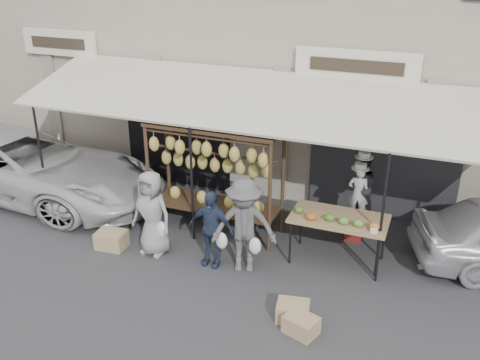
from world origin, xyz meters
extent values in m
plane|color=#2D2D30|center=(0.00, 0.00, 0.00)|extent=(90.00, 90.00, 0.00)
cube|color=#AAA28E|center=(0.00, 6.50, 3.50)|extent=(24.00, 6.00, 7.00)
cube|color=#232328|center=(2.20, 3.46, 1.25)|extent=(3.00, 0.10, 2.50)
cube|color=black|center=(-2.50, 3.46, 1.25)|extent=(2.60, 0.10, 2.50)
cube|color=silver|center=(1.50, 3.40, 3.15)|extent=(2.40, 0.10, 0.60)
cube|color=silver|center=(-5.50, 3.40, 3.15)|extent=(2.00, 0.10, 0.60)
cube|color=beige|center=(0.00, 2.30, 2.60)|extent=(10.00, 2.34, 0.63)
cylinder|color=black|center=(-4.50, 1.15, 1.15)|extent=(0.05, 0.05, 2.30)
cylinder|color=black|center=(-1.00, 1.15, 1.15)|extent=(0.05, 0.05, 2.30)
cylinder|color=black|center=(2.50, 1.15, 1.15)|extent=(0.05, 0.05, 2.30)
cylinder|color=#322114|center=(-1.99, 1.25, 1.10)|extent=(0.07, 0.07, 2.20)
cylinder|color=#322114|center=(0.51, 1.25, 1.10)|extent=(0.07, 0.07, 2.20)
cylinder|color=#322114|center=(-1.99, 2.05, 1.10)|extent=(0.07, 0.07, 2.20)
cylinder|color=#322114|center=(0.51, 2.05, 1.10)|extent=(0.07, 0.07, 2.20)
cube|color=#322114|center=(-0.74, 1.65, 2.20)|extent=(2.60, 0.90, 0.07)
cylinder|color=#322114|center=(-0.74, 1.30, 2.08)|extent=(2.50, 0.05, 0.05)
cylinder|color=#322114|center=(-0.74, 2.00, 2.08)|extent=(2.50, 0.05, 0.05)
cylinder|color=#322114|center=(-0.74, 1.65, 1.65)|extent=(2.50, 0.05, 0.05)
cube|color=#322114|center=(-0.74, 1.65, 0.55)|extent=(2.50, 0.80, 0.05)
ellipsoid|color=tan|center=(-1.84, 1.30, 1.82)|extent=(0.20, 0.18, 0.30)
ellipsoid|color=tan|center=(-1.57, 1.45, 1.83)|extent=(0.20, 0.18, 0.30)
ellipsoid|color=tan|center=(-1.29, 1.30, 1.82)|extent=(0.20, 0.18, 0.30)
ellipsoid|color=tan|center=(-1.02, 1.45, 1.81)|extent=(0.20, 0.18, 0.30)
ellipsoid|color=tan|center=(-0.74, 1.30, 1.86)|extent=(0.20, 0.18, 0.30)
ellipsoid|color=tan|center=(-0.47, 1.45, 1.82)|extent=(0.20, 0.18, 0.30)
ellipsoid|color=tan|center=(-0.19, 1.30, 1.84)|extent=(0.20, 0.18, 0.30)
ellipsoid|color=tan|center=(0.08, 1.45, 1.80)|extent=(0.20, 0.18, 0.30)
ellipsoid|color=tan|center=(0.36, 1.30, 1.80)|extent=(0.20, 0.18, 0.30)
ellipsoid|color=tan|center=(-1.79, 1.65, 1.42)|extent=(0.20, 0.18, 0.30)
ellipsoid|color=tan|center=(-1.53, 1.65, 1.42)|extent=(0.20, 0.18, 0.30)
ellipsoid|color=tan|center=(-1.27, 1.65, 1.40)|extent=(0.20, 0.18, 0.30)
ellipsoid|color=tan|center=(-1.01, 1.65, 1.43)|extent=(0.20, 0.18, 0.30)
ellipsoid|color=tan|center=(-0.74, 1.65, 1.41)|extent=(0.20, 0.18, 0.30)
ellipsoid|color=tan|center=(-0.48, 1.65, 1.43)|extent=(0.20, 0.18, 0.30)
ellipsoid|color=tan|center=(-0.22, 1.65, 1.44)|extent=(0.20, 0.18, 0.30)
ellipsoid|color=tan|center=(0.04, 1.65, 1.41)|extent=(0.20, 0.18, 0.30)
ellipsoid|color=tan|center=(0.31, 1.65, 1.45)|extent=(0.20, 0.18, 0.30)
cube|color=#A2805A|center=(1.76, 1.37, 0.88)|extent=(1.70, 0.90, 0.05)
cylinder|color=black|center=(0.99, 1.00, 0.42)|extent=(0.04, 0.04, 0.85)
cylinder|color=black|center=(2.53, 1.00, 0.42)|extent=(0.04, 0.04, 0.85)
cylinder|color=black|center=(0.99, 1.74, 0.42)|extent=(0.04, 0.04, 0.85)
cylinder|color=black|center=(2.53, 1.74, 0.42)|extent=(0.04, 0.04, 0.85)
ellipsoid|color=#477226|center=(1.06, 1.26, 0.97)|extent=(0.18, 0.14, 0.14)
ellipsoid|color=#B25919|center=(1.32, 1.09, 0.97)|extent=(0.18, 0.14, 0.14)
ellipsoid|color=#477226|center=(1.62, 1.18, 0.97)|extent=(0.18, 0.14, 0.14)
ellipsoid|color=#598C33|center=(1.88, 1.15, 0.97)|extent=(0.18, 0.14, 0.14)
ellipsoid|color=#598C33|center=(2.13, 1.15, 0.97)|extent=(0.18, 0.14, 0.14)
ellipsoid|color=orange|center=(2.40, 1.14, 0.97)|extent=(0.18, 0.14, 0.14)
imported|color=#A6A6A6|center=(1.92, 2.29, 0.99)|extent=(0.42, 0.30, 1.09)
imported|color=black|center=(1.95, 2.46, 1.08)|extent=(0.68, 0.57, 1.24)
imported|color=gray|center=(-1.47, 0.44, 0.82)|extent=(0.84, 0.60, 1.63)
imported|color=#28354E|center=(-0.31, 0.48, 0.72)|extent=(0.86, 0.39, 1.44)
imported|color=#515150|center=(0.29, 0.52, 0.87)|extent=(1.27, 0.96, 1.74)
cube|color=maroon|center=(1.92, 2.29, 0.22)|extent=(0.38, 0.38, 0.44)
cube|color=maroon|center=(1.95, 2.46, 0.23)|extent=(0.37, 0.37, 0.46)
cube|color=tan|center=(1.49, -0.50, 0.15)|extent=(0.55, 0.46, 0.30)
cube|color=tan|center=(1.69, -0.76, 0.14)|extent=(0.57, 0.50, 0.29)
cube|color=tan|center=(-2.32, 0.29, 0.16)|extent=(0.58, 0.46, 0.33)
imported|color=silver|center=(-5.79, 1.66, 1.05)|extent=(5.17, 2.58, 2.11)
camera|label=1|loc=(3.17, -6.99, 5.34)|focal=40.00mm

